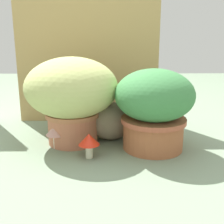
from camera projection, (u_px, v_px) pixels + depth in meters
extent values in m
plane|color=gray|center=(86.00, 147.00, 1.56)|extent=(6.00, 6.00, 0.00)
cube|color=tan|center=(88.00, 57.00, 1.93)|extent=(0.95, 0.03, 0.88)
cylinder|color=#B86B4E|center=(73.00, 127.00, 1.61)|extent=(0.27, 0.27, 0.18)
cylinder|color=#B26C49|center=(72.00, 114.00, 1.59)|extent=(0.30, 0.30, 0.02)
ellipsoid|color=#B7C071|center=(71.00, 87.00, 1.55)|extent=(0.50, 0.50, 0.33)
cylinder|color=#AB603B|center=(153.00, 133.00, 1.52)|extent=(0.32, 0.32, 0.17)
cylinder|color=#B2593F|center=(154.00, 120.00, 1.51)|extent=(0.34, 0.34, 0.02)
ellipsoid|color=#3F8245|center=(154.00, 95.00, 1.47)|extent=(0.41, 0.41, 0.27)
ellipsoid|color=#82755C|center=(112.00, 121.00, 1.65)|extent=(0.30, 0.24, 0.22)
ellipsoid|color=tan|center=(128.00, 121.00, 1.68)|extent=(0.10, 0.12, 0.11)
sphere|color=#82755C|center=(130.00, 100.00, 1.65)|extent=(0.14, 0.14, 0.11)
cone|color=#82755C|center=(129.00, 89.00, 1.66)|extent=(0.04, 0.04, 0.04)
cone|color=#82755C|center=(133.00, 91.00, 1.60)|extent=(0.04, 0.04, 0.04)
cylinder|color=#82755C|center=(91.00, 135.00, 1.67)|extent=(0.19, 0.09, 0.07)
cylinder|color=beige|center=(89.00, 151.00, 1.42)|extent=(0.04, 0.04, 0.07)
cone|color=red|center=(89.00, 139.00, 1.40)|extent=(0.10, 0.10, 0.06)
cylinder|color=silver|center=(56.00, 141.00, 1.54)|extent=(0.04, 0.04, 0.08)
cone|color=#D69691|center=(56.00, 129.00, 1.52)|extent=(0.11, 0.11, 0.06)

